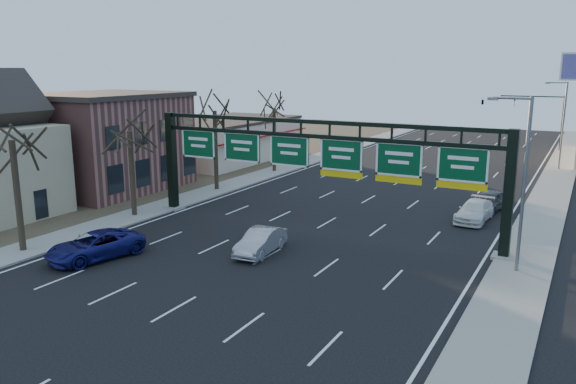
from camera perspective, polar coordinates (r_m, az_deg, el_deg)
The scene contains 20 objects.
ground at distance 30.13m, azimuth -4.07°, elevation -7.64°, with size 160.00×160.00×0.00m, color black.
sidewalk_left at distance 53.05m, azimuth -4.09°, elevation 1.27°, with size 3.00×120.00×0.12m, color gray.
sidewalk_right at distance 45.02m, azimuth 24.54°, elevation -1.88°, with size 3.00×120.00×0.12m, color gray.
dirt_strip_left at distance 60.42m, azimuth -13.89°, elevation 2.29°, with size 21.00×120.00×0.06m, color #473D2B.
lane_markings at distance 47.52m, azimuth 9.02°, elevation -0.24°, with size 21.60×120.00×0.01m, color white.
sign_gantry at distance 35.67m, azimuth 2.98°, elevation 3.24°, with size 24.60×1.20×7.20m.
brick_block at distance 51.05m, azimuth -18.02°, elevation 4.91°, with size 10.40×12.40×8.30m.
cream_strip at distance 64.85m, azimuth -6.31°, elevation 5.34°, with size 10.90×18.40×4.70m.
tree_near at distance 34.53m, azimuth -26.44°, elevation 6.43°, with size 3.60×3.60×8.86m.
tree_gantry at distance 40.38m, azimuth -15.89°, elevation 7.42°, with size 3.60×3.60×8.48m.
tree_mid at distance 47.98m, azimuth -7.50°, elevation 9.40°, with size 3.60×3.60×9.24m.
tree_far at distance 56.38m, azimuth -1.44°, elevation 9.57°, with size 3.60×3.60×8.86m.
streetlight_near at distance 30.36m, azimuth 22.67°, elevation 1.52°, with size 2.15×0.22×9.00m.
streetlight_far at distance 64.04m, azimuth 26.08°, elevation 6.51°, with size 2.15×0.22×9.00m.
traffic_signal_mast at distance 79.50m, azimuth 21.78°, elevation 8.11°, with size 10.16×0.54×7.00m.
car_blue_suv at distance 32.95m, azimuth -18.99°, elevation -5.17°, with size 2.47×5.36×1.49m, color navy.
car_silver_sedan at distance 32.09m, azimuth -2.80°, elevation -5.04°, with size 1.48×4.23×1.40m, color #A3A3A7.
car_white_wagon at distance 40.82m, azimuth 18.43°, elevation -1.85°, with size 1.94×4.77×1.39m, color white.
car_grey_far at distance 44.02m, azimuth 19.79°, elevation -0.87°, with size 1.75×4.36×1.49m, color #383A3C.
car_silver_distant at distance 57.98m, azimuth 11.07°, elevation 2.73°, with size 1.60×4.59×1.51m, color #A0A0A4.
Camera 1 is at (15.37, -23.76, 10.36)m, focal length 35.00 mm.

